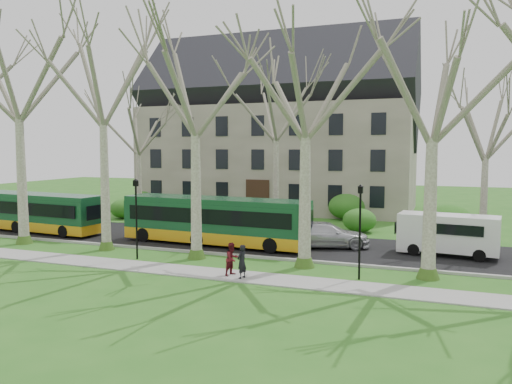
% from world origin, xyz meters
% --- Properties ---
extents(ground, '(120.00, 120.00, 0.00)m').
position_xyz_m(ground, '(0.00, 0.00, 0.00)').
color(ground, '#2A651D').
rests_on(ground, ground).
extents(sidewalk, '(70.00, 2.00, 0.06)m').
position_xyz_m(sidewalk, '(0.00, -2.50, 0.03)').
color(sidewalk, gray).
rests_on(sidewalk, ground).
extents(road, '(80.00, 8.00, 0.06)m').
position_xyz_m(road, '(0.00, 5.50, 0.03)').
color(road, black).
rests_on(road, ground).
extents(curb, '(80.00, 0.25, 0.14)m').
position_xyz_m(curb, '(0.00, 1.50, 0.07)').
color(curb, '#A5A39E').
rests_on(curb, ground).
extents(building, '(26.50, 12.20, 16.00)m').
position_xyz_m(building, '(-6.00, 24.00, 8.07)').
color(building, slate).
rests_on(building, ground).
extents(tree_row_verge, '(49.00, 7.00, 14.00)m').
position_xyz_m(tree_row_verge, '(0.00, 0.30, 7.00)').
color(tree_row_verge, gray).
rests_on(tree_row_verge, ground).
extents(tree_row_far, '(33.00, 7.00, 12.00)m').
position_xyz_m(tree_row_far, '(-1.33, 11.00, 6.00)').
color(tree_row_far, gray).
rests_on(tree_row_far, ground).
extents(lamp_row, '(36.22, 0.22, 4.30)m').
position_xyz_m(lamp_row, '(-0.00, -1.00, 2.57)').
color(lamp_row, black).
rests_on(lamp_row, ground).
extents(hedges, '(30.60, 8.60, 2.00)m').
position_xyz_m(hedges, '(-4.67, 14.00, 1.00)').
color(hedges, '#225819').
rests_on(hedges, ground).
extents(bus_lead, '(11.44, 3.33, 2.82)m').
position_xyz_m(bus_lead, '(-17.95, 3.94, 1.47)').
color(bus_lead, '#134324').
rests_on(bus_lead, road).
extents(bus_follow, '(12.10, 3.17, 3.00)m').
position_xyz_m(bus_follow, '(-3.71, 4.09, 1.56)').
color(bus_follow, '#134324').
rests_on(bus_follow, road).
extents(sedan, '(5.58, 3.61, 1.50)m').
position_xyz_m(sedan, '(3.00, 5.61, 0.81)').
color(sedan, silver).
rests_on(sedan, road).
extents(van_a, '(5.45, 2.54, 2.29)m').
position_xyz_m(van_a, '(9.87, 5.63, 1.21)').
color(van_a, silver).
rests_on(van_a, road).
extents(pedestrian_a, '(0.50, 0.64, 1.56)m').
position_xyz_m(pedestrian_a, '(0.92, -2.88, 0.84)').
color(pedestrian_a, black).
rests_on(pedestrian_a, sidewalk).
extents(pedestrian_b, '(0.81, 0.91, 1.55)m').
position_xyz_m(pedestrian_b, '(0.28, -2.51, 0.84)').
color(pedestrian_b, maroon).
rests_on(pedestrian_b, sidewalk).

